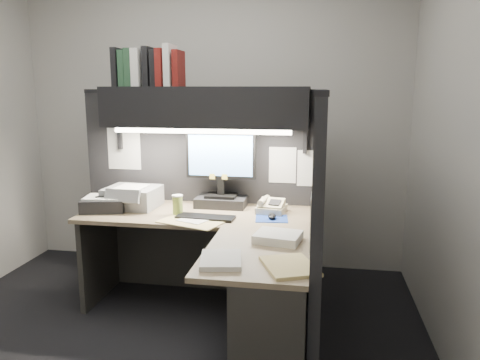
# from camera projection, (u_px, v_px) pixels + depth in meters

# --- Properties ---
(floor) EXTENTS (3.50, 3.50, 0.00)m
(floor) POSITION_uv_depth(u_px,v_px,m) (163.00, 341.00, 3.09)
(floor) COLOR black
(floor) RESTS_ON ground
(wall_back) EXTENTS (3.50, 0.04, 2.70)m
(wall_back) POSITION_uv_depth(u_px,v_px,m) (212.00, 120.00, 4.28)
(wall_back) COLOR #BCB9B3
(wall_back) RESTS_ON floor
(wall_right) EXTENTS (0.04, 3.00, 2.70)m
(wall_right) POSITION_uv_depth(u_px,v_px,m) (464.00, 142.00, 2.54)
(wall_right) COLOR #BCB9B3
(wall_right) RESTS_ON floor
(partition_back) EXTENTS (1.90, 0.06, 1.60)m
(partition_back) POSITION_uv_depth(u_px,v_px,m) (200.00, 192.00, 3.83)
(partition_back) COLOR black
(partition_back) RESTS_ON floor
(partition_right) EXTENTS (0.06, 1.50, 1.60)m
(partition_right) POSITION_uv_depth(u_px,v_px,m) (317.00, 224.00, 2.94)
(partition_right) COLOR black
(partition_right) RESTS_ON floor
(desk) EXTENTS (1.70, 1.53, 0.73)m
(desk) POSITION_uv_depth(u_px,v_px,m) (226.00, 282.00, 2.93)
(desk) COLOR #826F53
(desk) RESTS_ON floor
(overhead_shelf) EXTENTS (1.55, 0.34, 0.30)m
(overhead_shelf) POSITION_uv_depth(u_px,v_px,m) (205.00, 107.00, 3.50)
(overhead_shelf) COLOR black
(overhead_shelf) RESTS_ON partition_back
(task_light_tube) EXTENTS (1.32, 0.04, 0.04)m
(task_light_tube) POSITION_uv_depth(u_px,v_px,m) (201.00, 131.00, 3.40)
(task_light_tube) COLOR white
(task_light_tube) RESTS_ON overhead_shelf
(monitor) EXTENTS (0.54, 0.24, 0.58)m
(monitor) POSITION_uv_depth(u_px,v_px,m) (221.00, 178.00, 3.60)
(monitor) COLOR black
(monitor) RESTS_ON desk
(keyboard) EXTENTS (0.42, 0.17, 0.02)m
(keyboard) POSITION_uv_depth(u_px,v_px,m) (206.00, 217.00, 3.31)
(keyboard) COLOR black
(keyboard) RESTS_ON desk
(mousepad) EXTENTS (0.25, 0.23, 0.00)m
(mousepad) POSITION_uv_depth(u_px,v_px,m) (272.00, 219.00, 3.30)
(mousepad) COLOR navy
(mousepad) RESTS_ON desk
(mouse) EXTENTS (0.06, 0.09, 0.03)m
(mouse) POSITION_uv_depth(u_px,v_px,m) (272.00, 216.00, 3.29)
(mouse) COLOR black
(mouse) RESTS_ON mousepad
(telephone) EXTENTS (0.23, 0.24, 0.08)m
(telephone) POSITION_uv_depth(u_px,v_px,m) (272.00, 207.00, 3.47)
(telephone) COLOR beige
(telephone) RESTS_ON desk
(coffee_cup) EXTENTS (0.09, 0.09, 0.14)m
(coffee_cup) POSITION_uv_depth(u_px,v_px,m) (178.00, 206.00, 3.39)
(coffee_cup) COLOR #B8CC51
(coffee_cup) RESTS_ON desk
(printer) EXTENTS (0.41, 0.35, 0.16)m
(printer) POSITION_uv_depth(u_px,v_px,m) (133.00, 197.00, 3.63)
(printer) COLOR gray
(printer) RESTS_ON desk
(notebook_stack) EXTENTS (0.37, 0.33, 0.10)m
(notebook_stack) POSITION_uv_depth(u_px,v_px,m) (105.00, 204.00, 3.53)
(notebook_stack) COLOR black
(notebook_stack) RESTS_ON desk
(open_folder) EXTENTS (0.50, 0.40, 0.01)m
(open_folder) POSITION_uv_depth(u_px,v_px,m) (192.00, 221.00, 3.23)
(open_folder) COLOR #D7C079
(open_folder) RESTS_ON desk
(paper_stack_a) EXTENTS (0.30, 0.27, 0.05)m
(paper_stack_a) POSITION_uv_depth(u_px,v_px,m) (278.00, 237.00, 2.82)
(paper_stack_a) COLOR white
(paper_stack_a) RESTS_ON desk
(paper_stack_b) EXTENTS (0.26, 0.30, 0.03)m
(paper_stack_b) POSITION_uv_depth(u_px,v_px,m) (221.00, 260.00, 2.48)
(paper_stack_b) COLOR white
(paper_stack_b) RESTS_ON desk
(manila_stack) EXTENTS (0.35, 0.38, 0.02)m
(manila_stack) POSITION_uv_depth(u_px,v_px,m) (290.00, 266.00, 2.40)
(manila_stack) COLOR #D7C079
(manila_stack) RESTS_ON desk
(binder_row) EXTENTS (0.52, 0.26, 0.31)m
(binder_row) POSITION_uv_depth(u_px,v_px,m) (148.00, 68.00, 3.52)
(binder_row) COLOR black
(binder_row) RESTS_ON overhead_shelf
(pinned_papers) EXTENTS (1.76, 1.31, 0.51)m
(pinned_papers) POSITION_uv_depth(u_px,v_px,m) (240.00, 171.00, 3.35)
(pinned_papers) COLOR white
(pinned_papers) RESTS_ON partition_back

